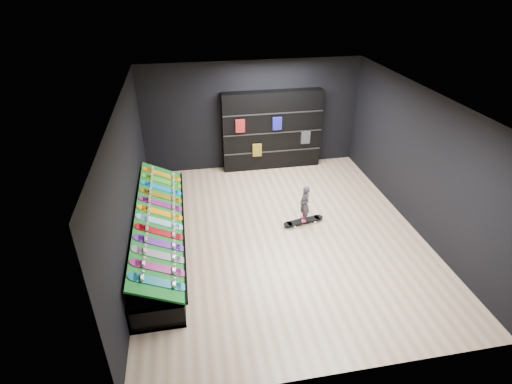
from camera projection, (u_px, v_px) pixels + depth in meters
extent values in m
cube|color=tan|center=(280.00, 234.00, 8.76)|extent=(6.00, 7.00, 0.01)
cube|color=white|center=(285.00, 100.00, 7.26)|extent=(6.00, 7.00, 0.01)
cube|color=black|center=(252.00, 116.00, 10.99)|extent=(6.00, 0.02, 3.00)
cube|color=black|center=(348.00, 298.00, 5.02)|extent=(6.00, 0.02, 3.00)
cube|color=black|center=(128.00, 186.00, 7.54)|extent=(0.02, 7.00, 3.00)
cube|color=black|center=(419.00, 161.00, 8.48)|extent=(0.02, 7.00, 3.00)
cube|color=#0E5918|center=(160.00, 218.00, 8.01)|extent=(0.92, 4.50, 0.46)
cube|color=black|center=(272.00, 131.00, 11.11)|extent=(2.76, 0.32, 2.21)
imported|color=black|center=(304.00, 211.00, 8.93)|extent=(0.16, 0.21, 0.52)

